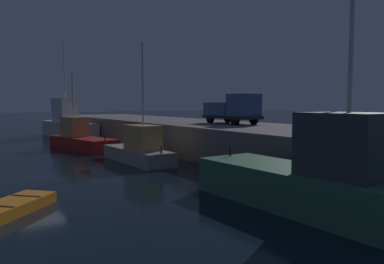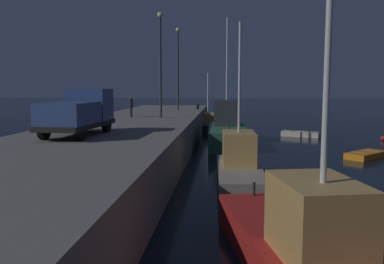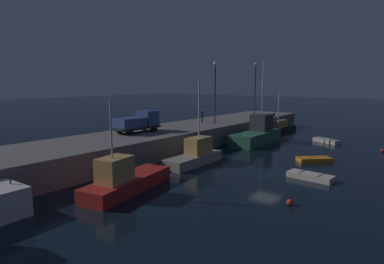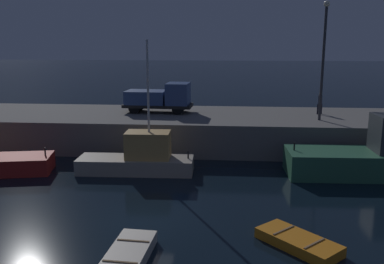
% 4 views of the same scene
% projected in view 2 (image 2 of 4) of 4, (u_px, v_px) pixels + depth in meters
% --- Properties ---
extents(ground_plane, '(320.00, 320.00, 0.00)m').
position_uv_depth(ground_plane, '(368.00, 179.00, 21.68)').
color(ground_plane, black).
extents(pier_quay, '(66.89, 8.90, 2.46)m').
position_uv_depth(pier_quay, '(103.00, 153.00, 22.72)').
color(pier_quay, slate).
rests_on(pier_quay, ground).
extents(fishing_trawler_red, '(7.71, 3.55, 6.62)m').
position_uv_depth(fishing_trawler_red, '(208.00, 124.00, 47.10)').
color(fishing_trawler_red, '#232328').
rests_on(fishing_trawler_red, ground).
extents(fishing_boat_white, '(9.96, 3.52, 11.06)m').
position_uv_depth(fishing_boat_white, '(227.00, 130.00, 34.97)').
color(fishing_boat_white, '#2D6647').
rests_on(fishing_boat_white, ground).
extents(fishing_boat_orange, '(8.66, 4.03, 7.06)m').
position_uv_depth(fishing_boat_orange, '(298.00, 245.00, 10.32)').
color(fishing_boat_orange, red).
rests_on(fishing_boat_orange, ground).
extents(fishing_trawler_green, '(7.35, 2.40, 8.28)m').
position_uv_depth(fishing_trawler_green, '(239.00, 166.00, 20.51)').
color(fishing_trawler_green, gray).
rests_on(fishing_trawler_green, ground).
extents(dinghy_orange_near, '(3.45, 3.50, 0.48)m').
position_uv_depth(dinghy_orange_near, '(366.00, 155.00, 28.21)').
color(dinghy_orange_near, orange).
rests_on(dinghy_orange_near, ground).
extents(rowboat_white_mid, '(2.70, 3.93, 0.55)m').
position_uv_depth(rowboat_white_mid, '(301.00, 134.00, 40.49)').
color(rowboat_white_mid, beige).
rests_on(rowboat_white_mid, ground).
extents(mooring_buoy_mid, '(0.42, 0.42, 0.42)m').
position_uv_depth(mooring_buoy_mid, '(383.00, 138.00, 37.41)').
color(mooring_buoy_mid, red).
rests_on(mooring_buoy_mid, ground).
extents(lamp_post_west, '(0.44, 0.44, 8.50)m').
position_uv_depth(lamp_post_west, '(160.00, 57.00, 32.45)').
color(lamp_post_west, '#38383D').
rests_on(lamp_post_west, pier_quay).
extents(lamp_post_east, '(0.44, 0.44, 8.97)m').
position_uv_depth(lamp_post_east, '(178.00, 63.00, 44.03)').
color(lamp_post_east, '#38383D').
rests_on(lamp_post_east, pier_quay).
extents(utility_truck, '(5.64, 2.49, 2.42)m').
position_uv_depth(utility_truck, '(79.00, 112.00, 20.91)').
color(utility_truck, black).
rests_on(utility_truck, pier_quay).
extents(dockworker, '(0.44, 0.42, 1.75)m').
position_uv_depth(dockworker, '(131.00, 105.00, 33.63)').
color(dockworker, black).
rests_on(dockworker, pier_quay).
extents(bollard_west, '(0.28, 0.28, 0.54)m').
position_uv_depth(bollard_west, '(198.00, 107.00, 45.35)').
color(bollard_west, black).
rests_on(bollard_west, pier_quay).
extents(bollard_central, '(0.28, 0.28, 0.53)m').
position_uv_depth(bollard_central, '(198.00, 106.00, 48.00)').
color(bollard_central, black).
rests_on(bollard_central, pier_quay).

